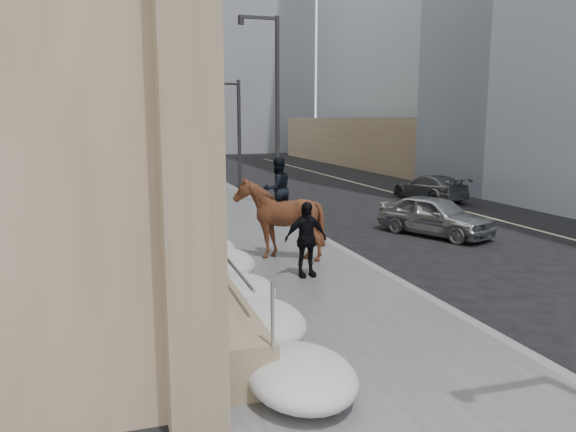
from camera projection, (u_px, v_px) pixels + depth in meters
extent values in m
plane|color=black|center=(340.00, 339.00, 10.02)|extent=(140.00, 140.00, 0.00)
cube|color=#4E4F51|center=(229.00, 231.00, 19.42)|extent=(5.00, 80.00, 0.12)
cube|color=slate|center=(301.00, 227.00, 20.19)|extent=(0.24, 80.00, 0.12)
cube|color=#BFB78C|center=(487.00, 217.00, 22.49)|extent=(0.15, 70.00, 0.01)
cube|color=#8D775C|center=(70.00, 6.00, 25.77)|extent=(5.00, 44.00, 18.00)
cube|color=#846E55|center=(146.00, 189.00, 28.12)|extent=(1.10, 44.00, 0.90)
cylinder|color=silver|center=(154.00, 170.00, 28.09)|extent=(0.06, 42.00, 0.06)
cube|color=black|center=(140.00, 116.00, 20.79)|extent=(0.20, 2.20, 4.50)
cube|color=slate|center=(177.00, 31.00, 65.29)|extent=(30.00, 12.00, 28.00)
cube|color=gray|center=(92.00, 72.00, 74.36)|extent=(24.00, 12.00, 20.00)
cylinder|color=#2D2D30|center=(277.00, 116.00, 23.36)|extent=(0.18, 0.18, 8.00)
cube|color=#2D2D30|center=(258.00, 17.00, 22.47)|extent=(1.60, 0.15, 0.12)
cylinder|color=#2D2D30|center=(241.00, 20.00, 22.29)|extent=(0.24, 0.24, 0.30)
cylinder|color=#2D2D30|center=(204.00, 118.00, 42.19)|extent=(0.18, 0.18, 8.00)
cube|color=#2D2D30|center=(192.00, 64.00, 41.29)|extent=(1.60, 0.15, 0.12)
cylinder|color=#2D2D30|center=(182.00, 66.00, 41.12)|extent=(0.24, 0.24, 0.30)
cylinder|color=#2D2D30|center=(239.00, 135.00, 31.09)|extent=(0.20, 0.20, 6.00)
cylinder|color=#2D2D30|center=(202.00, 83.00, 30.03)|extent=(4.00, 0.16, 0.16)
imported|color=black|center=(174.00, 92.00, 29.68)|extent=(0.18, 0.22, 1.10)
ellipsoid|color=silver|center=(261.00, 323.00, 9.52)|extent=(1.50, 2.10, 0.68)
ellipsoid|color=silver|center=(221.00, 264.00, 13.30)|extent=(1.60, 2.20, 0.72)
ellipsoid|color=silver|center=(194.00, 234.00, 17.04)|extent=(1.40, 2.00, 0.64)
ellipsoid|color=silver|center=(183.00, 211.00, 20.84)|extent=(1.70, 2.30, 0.76)
ellipsoid|color=silver|center=(170.00, 198.00, 24.58)|extent=(1.50, 2.10, 0.66)
imported|color=#452714|center=(208.00, 247.00, 11.85)|extent=(1.70, 2.79, 2.19)
imported|color=black|center=(206.00, 209.00, 11.85)|extent=(0.70, 0.54, 1.72)
imported|color=#482414|center=(278.00, 219.00, 15.20)|extent=(2.27, 2.42, 2.20)
imported|color=black|center=(277.00, 189.00, 15.21)|extent=(0.99, 0.87, 1.72)
imported|color=black|center=(306.00, 239.00, 13.46)|extent=(1.09, 0.50, 1.83)
imported|color=#999DA1|center=(435.00, 216.00, 18.86)|extent=(3.11, 4.30, 1.36)
imported|color=#53555A|center=(430.00, 187.00, 27.23)|extent=(2.41, 4.44, 1.22)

